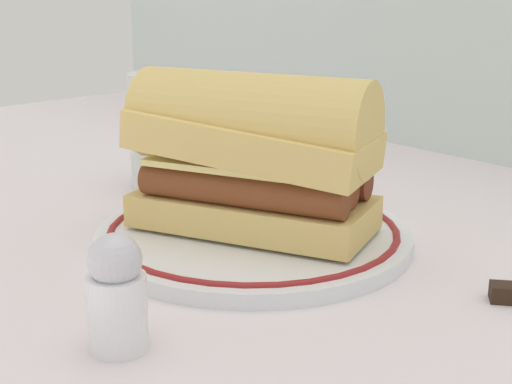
# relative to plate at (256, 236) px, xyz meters

# --- Properties ---
(ground_plane) EXTENTS (1.50, 1.50, 0.00)m
(ground_plane) POSITION_rel_plate_xyz_m (-0.00, 0.02, -0.01)
(ground_plane) COLOR silver
(plate) EXTENTS (0.26, 0.26, 0.01)m
(plate) POSITION_rel_plate_xyz_m (0.00, 0.00, 0.00)
(plate) COLOR white
(plate) RESTS_ON ground_plane
(sausage_sandwich) EXTENTS (0.21, 0.16, 0.12)m
(sausage_sandwich) POSITION_rel_plate_xyz_m (-0.00, -0.00, 0.07)
(sausage_sandwich) COLOR #DDBC68
(sausage_sandwich) RESTS_ON plate
(drinking_glass) EXTENTS (0.07, 0.07, 0.12)m
(drinking_glass) POSITION_rel_plate_xyz_m (-0.20, 0.05, 0.04)
(drinking_glass) COLOR silver
(drinking_glass) RESTS_ON ground_plane
(salt_shaker) EXTENTS (0.04, 0.04, 0.07)m
(salt_shaker) POSITION_rel_plate_xyz_m (0.08, -0.18, 0.03)
(salt_shaker) COLOR white
(salt_shaker) RESTS_ON ground_plane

